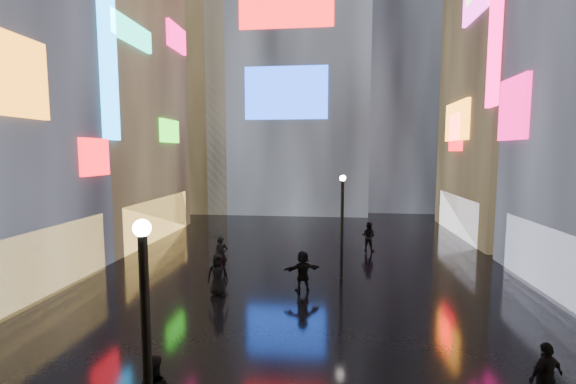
# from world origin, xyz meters

# --- Properties ---
(ground) EXTENTS (140.00, 140.00, 0.00)m
(ground) POSITION_xyz_m (0.00, 20.00, 0.00)
(ground) COLOR black
(ground) RESTS_ON ground
(building_left_far) EXTENTS (10.28, 12.00, 22.00)m
(building_left_far) POSITION_xyz_m (-15.98, 26.00, 10.98)
(building_left_far) COLOR black
(building_left_far) RESTS_ON ground
(building_right_far) EXTENTS (10.28, 12.00, 28.00)m
(building_right_far) POSITION_xyz_m (15.98, 30.00, 13.98)
(building_right_far) COLOR black
(building_right_far) RESTS_ON ground
(tower_main) EXTENTS (16.00, 14.20, 42.00)m
(tower_main) POSITION_xyz_m (-3.00, 43.97, 21.01)
(tower_main) COLOR black
(tower_main) RESTS_ON ground
(tower_flank_right) EXTENTS (12.00, 12.00, 34.00)m
(tower_flank_right) POSITION_xyz_m (9.00, 46.00, 17.00)
(tower_flank_right) COLOR black
(tower_flank_right) RESTS_ON ground
(tower_flank_left) EXTENTS (10.00, 10.00, 26.00)m
(tower_flank_left) POSITION_xyz_m (-14.00, 42.00, 13.00)
(tower_flank_left) COLOR black
(tower_flank_left) RESTS_ON ground
(lamp_near) EXTENTS (0.30, 0.30, 5.20)m
(lamp_near) POSITION_xyz_m (-1.69, 5.44, 2.94)
(lamp_near) COLOR black
(lamp_near) RESTS_ON ground
(lamp_far) EXTENTS (0.30, 0.30, 5.20)m
(lamp_far) POSITION_xyz_m (1.97, 18.37, 2.94)
(lamp_far) COLOR black
(lamp_far) RESTS_ON ground
(pedestrian_3) EXTENTS (1.10, 0.82, 1.74)m
(pedestrian_3) POSITION_xyz_m (6.64, 8.95, 0.87)
(pedestrian_3) COLOR black
(pedestrian_3) RESTS_ON ground
(pedestrian_4) EXTENTS (1.05, 0.87, 1.85)m
(pedestrian_4) POSITION_xyz_m (-3.53, 15.56, 0.92)
(pedestrian_4) COLOR black
(pedestrian_4) RESTS_ON ground
(pedestrian_5) EXTENTS (1.81, 1.14, 1.86)m
(pedestrian_5) POSITION_xyz_m (0.17, 16.48, 0.93)
(pedestrian_5) COLOR black
(pedestrian_5) RESTS_ON ground
(pedestrian_6) EXTENTS (0.81, 0.70, 1.89)m
(pedestrian_6) POSITION_xyz_m (-4.29, 18.72, 0.94)
(pedestrian_6) COLOR black
(pedestrian_6) RESTS_ON ground
(pedestrian_7) EXTENTS (1.12, 1.03, 1.86)m
(pedestrian_7) POSITION_xyz_m (3.83, 24.21, 0.93)
(pedestrian_7) COLOR black
(pedestrian_7) RESTS_ON ground
(umbrella_2) EXTENTS (1.13, 1.11, 0.88)m
(umbrella_2) POSITION_xyz_m (-3.53, 15.56, 2.29)
(umbrella_2) COLOR black
(umbrella_2) RESTS_ON pedestrian_4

